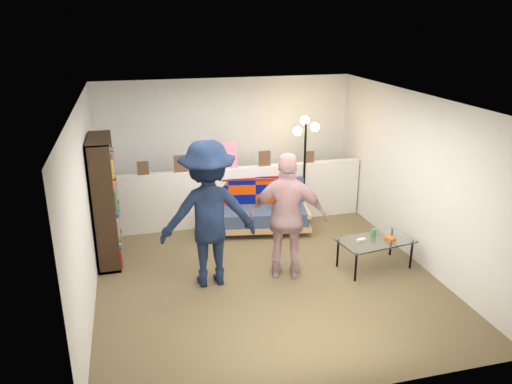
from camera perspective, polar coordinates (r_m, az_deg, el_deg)
ground at (r=7.09m, az=0.81°, el=-9.08°), size 5.00×5.00×0.00m
room_shell at (r=6.90m, az=-0.15°, el=5.06°), size 4.60×5.05×2.45m
half_wall_ledge at (r=8.49m, az=-2.34°, el=-0.45°), size 4.45×0.15×1.00m
ledge_decor at (r=8.22m, az=-3.92°, el=3.81°), size 2.97×0.02×0.45m
futon_sofa at (r=8.30m, az=0.16°, el=-2.06°), size 1.83×1.08×0.74m
bookshelf at (r=7.39m, az=-16.87°, el=-1.45°), size 0.31×0.92×1.84m
coffee_table at (r=7.23m, az=13.53°, el=-5.52°), size 1.10×0.72×0.54m
floor_lamp at (r=8.38m, az=5.63°, el=4.93°), size 0.41×0.33×1.83m
person_left at (r=6.46m, az=-5.46°, el=-2.55°), size 1.27×0.73×1.95m
person_right at (r=6.63m, az=3.67°, el=-2.86°), size 1.11×0.75×1.75m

